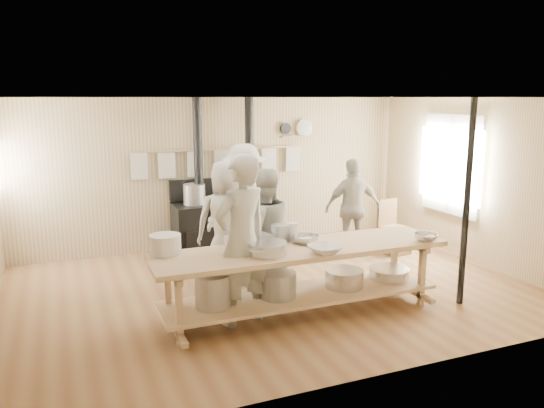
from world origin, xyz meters
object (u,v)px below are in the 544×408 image
prep_table (300,274)px  cook_center (227,223)px  cook_far_left (241,240)px  roasting_pan (249,240)px  chair (394,238)px  stove (226,220)px  cook_left (264,233)px  cook_by_window (244,205)px  cook_right (353,208)px

prep_table → cook_center: bearing=109.7°
cook_far_left → roasting_pan: bearing=-144.9°
cook_far_left → roasting_pan: 0.36m
prep_table → chair: chair is taller
cook_far_left → stove: bearing=-124.0°
stove → cook_left: bearing=-94.2°
cook_left → roasting_pan: (-0.37, -0.46, 0.05)m
cook_center → cook_far_left: bearing=98.8°
prep_table → roasting_pan: (-0.53, 0.33, 0.39)m
cook_left → roasting_pan: bearing=54.3°
chair → roasting_pan: bearing=-166.4°
stove → cook_center: stove is taller
stove → cook_center: bearing=-106.3°
cook_by_window → chair: (2.54, -0.38, -0.68)m
cook_by_window → cook_right: bearing=-9.1°
stove → cook_center: (-0.49, -1.66, 0.37)m
cook_by_window → roasting_pan: (-0.57, -1.82, -0.05)m
prep_table → cook_left: size_ratio=2.11×
prep_table → chair: size_ratio=3.98×
stove → chair: 2.88m
cook_by_window → chair: bearing=-10.1°
roasting_pan → cook_center: bearing=87.5°
stove → cook_by_window: bearing=-87.5°
cook_far_left → cook_by_window: cook_far_left is taller
cook_far_left → cook_by_window: (0.77, 2.11, -0.05)m
stove → roasting_pan: 2.77m
cook_left → cook_by_window: (0.20, 1.36, 0.10)m
cook_far_left → chair: bearing=-172.7°
chair → cook_by_window: bearing=160.2°
cook_center → cook_by_window: size_ratio=0.93×
cook_center → chair: 3.15m
cook_right → cook_by_window: (-1.81, 0.24, 0.14)m
cook_center → cook_right: cook_center is taller
cook_center → chair: (3.06, 0.41, -0.62)m
cook_far_left → cook_left: 0.95m
cook_far_left → roasting_pan: size_ratio=3.92×
prep_table → chair: 3.14m
cook_far_left → chair: 3.80m
prep_table → roasting_pan: 0.73m
prep_table → cook_far_left: cook_far_left is taller
stove → prep_table: stove is taller
prep_table → cook_right: size_ratio=2.21×
stove → chair: bearing=-25.9°
cook_center → cook_right: size_ratio=1.09×
cook_right → roasting_pan: bearing=42.1°
cook_far_left → cook_right: bearing=-164.4°
cook_left → cook_right: bearing=-148.2°
cook_far_left → cook_center: bearing=-120.8°
cook_center → roasting_pan: 1.02m
cook_right → roasting_pan: cook_right is taller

